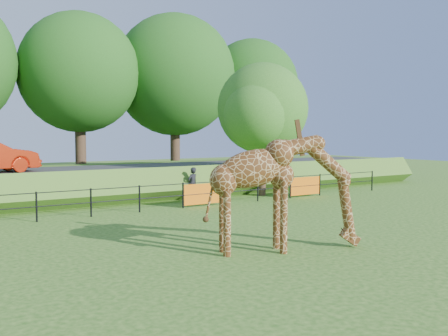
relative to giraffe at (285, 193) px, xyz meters
The scene contains 8 objects.
ground 1.72m from the giraffe, 152.46° to the left, with size 90.00×90.00×0.00m, color #255515.
giraffe is the anchor object (origin of this frame).
perimeter_fence 8.40m from the giraffe, 94.15° to the left, with size 28.07×0.10×1.10m, color black, non-canonical shape.
embankment 15.85m from the giraffe, 92.18° to the left, with size 40.00×9.00×1.30m, color #255515.
road 14.33m from the giraffe, 92.41° to the left, with size 40.00×5.00×0.12m, color #303033.
visitor 10.57m from the giraffe, 74.00° to the left, with size 0.58×0.38×1.59m, color black.
tree_east 12.45m from the giraffe, 54.89° to the left, with size 5.40×4.71×6.76m.
bg_tree_line 23.04m from the giraffe, 86.70° to the left, with size 37.30×8.80×11.82m.
Camera 1 is at (-8.14, -10.60, 3.20)m, focal length 40.00 mm.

